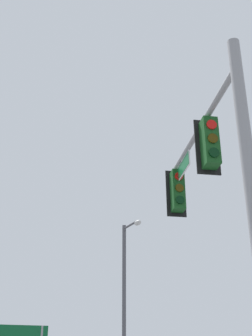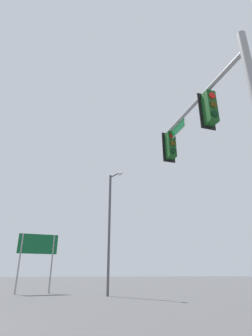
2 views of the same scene
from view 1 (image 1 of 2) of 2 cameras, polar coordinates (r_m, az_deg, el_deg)
signal_pole_near at (r=9.42m, az=10.99°, el=-2.42°), size 4.97×0.81×7.42m
street_lamp at (r=21.65m, az=-0.04°, el=-16.30°), size 1.64×0.55×8.56m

